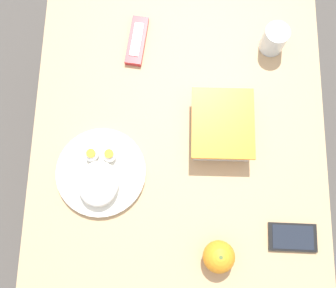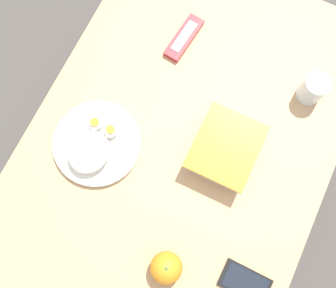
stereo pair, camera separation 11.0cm
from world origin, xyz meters
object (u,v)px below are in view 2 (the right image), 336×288
(rice_plate, at_px, (95,145))
(cell_phone, at_px, (245,282))
(drinking_glass, at_px, (313,89))
(orange_fruit, at_px, (166,268))
(food_container, at_px, (225,149))
(candy_bar, at_px, (184,38))

(rice_plate, height_order, cell_phone, rice_plate)
(cell_phone, relative_size, drinking_glass, 1.48)
(orange_fruit, relative_size, cell_phone, 0.64)
(cell_phone, xyz_separation_m, drinking_glass, (-0.57, -0.04, 0.04))
(orange_fruit, xyz_separation_m, cell_phone, (-0.05, 0.21, -0.04))
(cell_phone, bearing_deg, drinking_glass, -176.24)
(food_container, bearing_deg, rice_plate, -66.53)
(orange_fruit, bearing_deg, drinking_glass, 164.99)
(rice_plate, xyz_separation_m, drinking_glass, (-0.42, 0.49, 0.02))
(food_container, xyz_separation_m, rice_plate, (0.15, -0.34, -0.01))
(food_container, xyz_separation_m, drinking_glass, (-0.27, 0.16, 0.01))
(food_container, relative_size, rice_plate, 0.80)
(candy_bar, bearing_deg, cell_phone, 37.89)
(food_container, relative_size, drinking_glass, 2.27)
(food_container, distance_m, drinking_glass, 0.31)
(rice_plate, relative_size, candy_bar, 1.53)
(cell_phone, distance_m, drinking_glass, 0.57)
(candy_bar, height_order, cell_phone, candy_bar)
(food_container, bearing_deg, cell_phone, 32.91)
(candy_bar, relative_size, drinking_glass, 1.84)
(rice_plate, height_order, drinking_glass, drinking_glass)
(drinking_glass, bearing_deg, cell_phone, 3.76)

